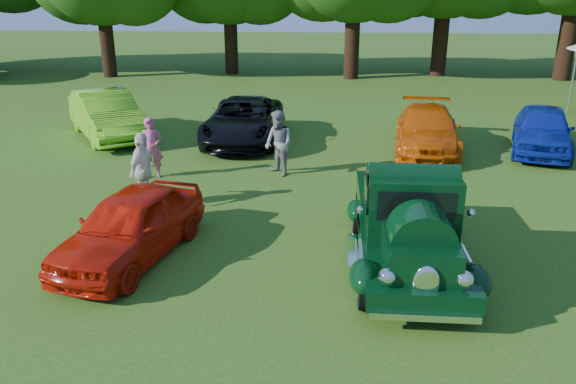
# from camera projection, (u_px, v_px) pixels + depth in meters

# --- Properties ---
(ground) EXTENTS (120.00, 120.00, 0.00)m
(ground) POSITION_uv_depth(u_px,v_px,m) (322.00, 263.00, 10.66)
(ground) COLOR #2B4F12
(ground) RESTS_ON ground
(hero_pickup) EXTENTS (2.24, 4.80, 1.88)m
(hero_pickup) POSITION_uv_depth(u_px,v_px,m) (408.00, 225.00, 10.35)
(hero_pickup) COLOR black
(hero_pickup) RESTS_ON ground
(red_convertible) EXTENTS (2.37, 4.12, 1.32)m
(red_convertible) POSITION_uv_depth(u_px,v_px,m) (131.00, 225.00, 10.71)
(red_convertible) COLOR #B71607
(red_convertible) RESTS_ON ground
(back_car_lime) EXTENTS (4.18, 4.98, 1.61)m
(back_car_lime) POSITION_uv_depth(u_px,v_px,m) (107.00, 115.00, 19.41)
(back_car_lime) COLOR #60BA18
(back_car_lime) RESTS_ON ground
(back_car_black) EXTENTS (2.45, 5.19, 1.43)m
(back_car_black) POSITION_uv_depth(u_px,v_px,m) (244.00, 120.00, 18.97)
(back_car_black) COLOR black
(back_car_black) RESTS_ON ground
(back_car_orange) EXTENTS (2.49, 4.97, 1.39)m
(back_car_orange) POSITION_uv_depth(u_px,v_px,m) (427.00, 130.00, 17.82)
(back_car_orange) COLOR #BE4A06
(back_car_orange) RESTS_ON ground
(back_car_blue) EXTENTS (2.88, 4.60, 1.46)m
(back_car_blue) POSITION_uv_depth(u_px,v_px,m) (542.00, 129.00, 17.72)
(back_car_blue) COLOR navy
(back_car_blue) RESTS_ON ground
(spectator_pink) EXTENTS (0.71, 0.59, 1.67)m
(spectator_pink) POSITION_uv_depth(u_px,v_px,m) (152.00, 148.00, 15.25)
(spectator_pink) COLOR #B94C75
(spectator_pink) RESTS_ON ground
(spectator_grey) EXTENTS (1.08, 1.11, 1.80)m
(spectator_grey) POSITION_uv_depth(u_px,v_px,m) (279.00, 143.00, 15.45)
(spectator_grey) COLOR gray
(spectator_grey) RESTS_ON ground
(spectator_white) EXTENTS (0.62, 1.12, 1.80)m
(spectator_white) POSITION_uv_depth(u_px,v_px,m) (143.00, 171.00, 13.11)
(spectator_white) COLOR silver
(spectator_white) RESTS_ON ground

